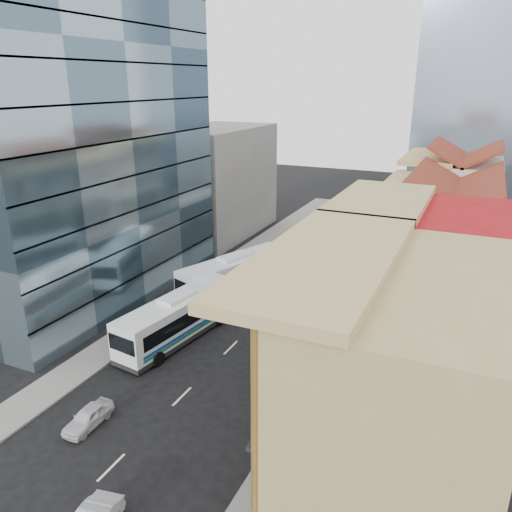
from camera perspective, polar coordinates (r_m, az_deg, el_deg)
The scene contains 14 objects.
ground at distance 29.56m, azimuth -17.56°, elevation -23.24°, with size 200.00×200.00×0.00m, color black.
sidewalk_right at distance 42.75m, azimuth 11.83°, elevation -8.21°, with size 3.00×90.00×0.15m, color slate.
sidewalk_left at distance 48.70m, azimuth -8.04°, elevation -4.43°, with size 3.00×90.00×0.15m, color slate.
shophouse_tan at distance 24.51m, azimuth 16.25°, elevation -15.19°, with size 8.00×14.00×12.00m, color tan.
shophouse_red at distance 35.09m, azimuth 19.37°, elevation -4.56°, with size 8.00×10.00×12.00m, color #A71215.
shophouse_cream_near at distance 44.31m, azimuth 20.54°, elevation -1.11°, with size 8.00×9.00×10.00m, color beige.
shophouse_cream_mid at distance 52.88m, azimuth 21.40°, elevation 2.02°, with size 8.00×9.00×10.00m, color beige.
shophouse_cream_far at distance 62.92m, azimuth 22.16°, elevation 5.02°, with size 8.00×12.00×11.00m, color beige.
office_tower at distance 47.80m, azimuth -19.78°, elevation 12.79°, with size 12.00×26.00×30.00m, color #425968.
office_block_far at distance 66.81m, azimuth -4.61°, elevation 8.48°, with size 10.00×18.00×14.00m, color gray.
bus_left_near at distance 40.28m, azimuth -8.81°, elevation -6.84°, with size 2.84×12.10×3.88m, color white, non-canonical shape.
bus_left_far at distance 48.12m, azimuth -2.43°, elevation -2.08°, with size 2.90×12.38×3.97m, color white, non-canonical shape.
bus_right at distance 40.79m, azimuth 6.16°, elevation -6.36°, with size 2.84×12.13×3.89m, color silver, non-canonical shape.
sedan_left at distance 32.91m, azimuth -18.64°, elevation -17.05°, with size 1.41×3.50×1.19m, color silver.
Camera 1 is at (15.98, -15.29, 19.61)m, focal length 35.00 mm.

